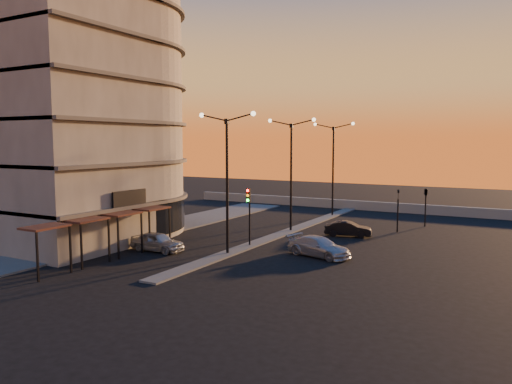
% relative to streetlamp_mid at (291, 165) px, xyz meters
% --- Properties ---
extents(ground, '(120.00, 120.00, 0.00)m').
position_rel_streetlamp_mid_xyz_m(ground, '(0.00, -10.00, -5.59)').
color(ground, black).
rests_on(ground, ground).
extents(sidewalk_west, '(5.00, 40.00, 0.12)m').
position_rel_streetlamp_mid_xyz_m(sidewalk_west, '(-10.50, -6.00, -5.53)').
color(sidewalk_west, '#4B4B49').
rests_on(sidewalk_west, ground).
extents(median, '(1.20, 36.00, 0.12)m').
position_rel_streetlamp_mid_xyz_m(median, '(0.00, 0.00, -5.53)').
color(median, '#4B4B49').
rests_on(median, ground).
extents(parapet, '(44.00, 0.50, 1.00)m').
position_rel_streetlamp_mid_xyz_m(parapet, '(2.00, 16.00, -5.09)').
color(parapet, gray).
rests_on(parapet, ground).
extents(building, '(14.35, 17.08, 25.00)m').
position_rel_streetlamp_mid_xyz_m(building, '(-14.00, -9.97, 6.32)').
color(building, '#645F58').
rests_on(building, ground).
extents(streetlamp_near, '(4.32, 0.32, 9.51)m').
position_rel_streetlamp_mid_xyz_m(streetlamp_near, '(0.00, -10.00, 0.00)').
color(streetlamp_near, black).
rests_on(streetlamp_near, ground).
extents(streetlamp_mid, '(4.32, 0.32, 9.51)m').
position_rel_streetlamp_mid_xyz_m(streetlamp_mid, '(0.00, 0.00, 0.00)').
color(streetlamp_mid, black).
rests_on(streetlamp_mid, ground).
extents(streetlamp_far, '(4.32, 0.32, 9.51)m').
position_rel_streetlamp_mid_xyz_m(streetlamp_far, '(0.00, 10.00, 0.00)').
color(streetlamp_far, black).
rests_on(streetlamp_far, ground).
extents(traffic_light_main, '(0.28, 0.44, 4.25)m').
position_rel_streetlamp_mid_xyz_m(traffic_light_main, '(0.00, -7.13, -2.70)').
color(traffic_light_main, black).
rests_on(traffic_light_main, ground).
extents(signal_east_a, '(0.13, 0.16, 3.60)m').
position_rel_streetlamp_mid_xyz_m(signal_east_a, '(8.00, 4.00, -3.66)').
color(signal_east_a, black).
rests_on(signal_east_a, ground).
extents(signal_east_b, '(0.42, 1.99, 3.60)m').
position_rel_streetlamp_mid_xyz_m(signal_east_b, '(9.50, 8.00, -2.49)').
color(signal_east_b, black).
rests_on(signal_east_b, ground).
extents(car_hatchback, '(3.96, 1.63, 1.34)m').
position_rel_streetlamp_mid_xyz_m(car_hatchback, '(-4.80, -11.51, -4.92)').
color(car_hatchback, '#A0A4A8').
rests_on(car_hatchback, ground).
extents(car_sedan, '(3.90, 2.13, 1.22)m').
position_rel_streetlamp_mid_xyz_m(car_sedan, '(5.00, 0.17, -4.98)').
color(car_sedan, black).
rests_on(car_sedan, ground).
extents(car_wagon, '(4.80, 2.87, 1.30)m').
position_rel_streetlamp_mid_xyz_m(car_wagon, '(5.58, -7.52, -4.94)').
color(car_wagon, '#AAACB2').
rests_on(car_wagon, ground).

